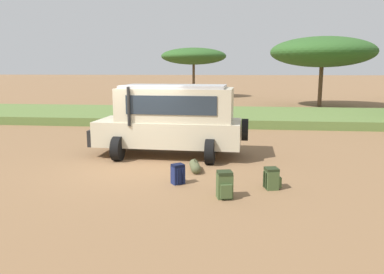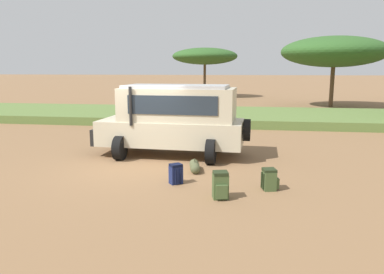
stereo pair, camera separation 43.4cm
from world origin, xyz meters
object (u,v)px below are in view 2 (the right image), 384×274
(backpack_beside_front_wheel, at_px, (220,185))
(acacia_tree_centre_back, at_px, (334,52))
(safari_vehicle, at_px, (174,119))
(duffel_bag_low_black_case, at_px, (195,166))
(acacia_tree_left_mid, at_px, (205,56))
(backpack_near_rear_wheel, at_px, (176,174))
(backpack_cluster_center, at_px, (270,179))

(backpack_beside_front_wheel, bearing_deg, acacia_tree_centre_back, 72.69)
(safari_vehicle, distance_m, backpack_beside_front_wheel, 4.68)
(duffel_bag_low_black_case, xyz_separation_m, acacia_tree_centre_back, (7.86, 20.00, 4.09))
(backpack_beside_front_wheel, bearing_deg, acacia_tree_left_mid, 97.47)
(backpack_beside_front_wheel, distance_m, backpack_near_rear_wheel, 1.59)
(backpack_near_rear_wheel, bearing_deg, safari_vehicle, 101.82)
(safari_vehicle, height_order, acacia_tree_centre_back, acacia_tree_centre_back)
(backpack_beside_front_wheel, bearing_deg, backpack_cluster_center, 35.38)
(safari_vehicle, distance_m, backpack_cluster_center, 4.65)
(acacia_tree_left_mid, distance_m, acacia_tree_centre_back, 14.21)
(duffel_bag_low_black_case, bearing_deg, backpack_near_rear_wheel, -104.25)
(backpack_near_rear_wheel, bearing_deg, duffel_bag_low_black_case, 75.75)
(duffel_bag_low_black_case, bearing_deg, backpack_beside_front_wheel, -67.46)
(acacia_tree_centre_back, bearing_deg, backpack_beside_front_wheel, -107.31)
(safari_vehicle, bearing_deg, duffel_bag_low_black_case, -62.64)
(safari_vehicle, relative_size, backpack_near_rear_wheel, 10.16)
(safari_vehicle, height_order, duffel_bag_low_black_case, safari_vehicle)
(safari_vehicle, relative_size, acacia_tree_centre_back, 0.67)
(safari_vehicle, height_order, backpack_near_rear_wheel, safari_vehicle)
(backpack_beside_front_wheel, relative_size, backpack_cluster_center, 1.19)
(backpack_near_rear_wheel, distance_m, acacia_tree_left_mid, 30.62)
(backpack_beside_front_wheel, distance_m, duffel_bag_low_black_case, 2.44)
(safari_vehicle, distance_m, acacia_tree_left_mid, 27.30)
(acacia_tree_left_mid, bearing_deg, duffel_bag_low_black_case, -83.77)
(safari_vehicle, xyz_separation_m, acacia_tree_left_mid, (-2.17, 27.05, 2.92))
(safari_vehicle, relative_size, backpack_cluster_center, 9.97)
(backpack_beside_front_wheel, xyz_separation_m, acacia_tree_left_mid, (-4.09, 31.21, 3.91))
(backpack_cluster_center, relative_size, duffel_bag_low_black_case, 0.60)
(backpack_beside_front_wheel, xyz_separation_m, backpack_near_rear_wheel, (-1.26, 0.98, -0.06))
(duffel_bag_low_black_case, xyz_separation_m, acacia_tree_left_mid, (-3.16, 28.96, 4.08))
(backpack_near_rear_wheel, height_order, acacia_tree_left_mid, acacia_tree_left_mid)
(backpack_beside_front_wheel, relative_size, acacia_tree_centre_back, 0.08)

